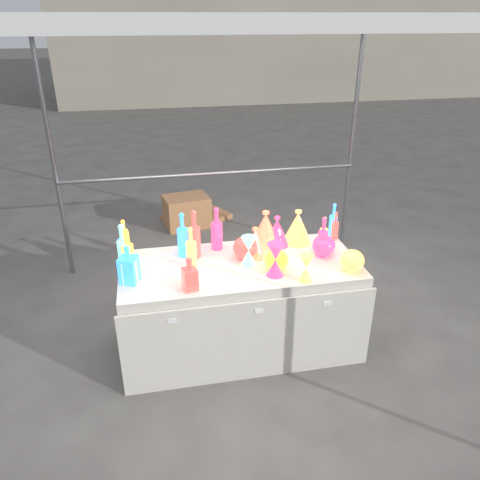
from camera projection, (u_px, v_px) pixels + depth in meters
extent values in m
plane|color=slate|center=(240.00, 343.00, 3.87)|extent=(80.00, 80.00, 0.00)
cylinder|color=gray|center=(53.00, 162.00, 4.41)|extent=(0.04, 0.04, 2.40)
cylinder|color=gray|center=(352.00, 146.00, 4.93)|extent=(0.04, 0.04, 2.40)
cube|color=white|center=(240.00, 19.00, 2.81)|extent=(3.15, 3.15, 0.06)
cylinder|color=gray|center=(212.00, 174.00, 4.73)|extent=(3.00, 0.04, 0.04)
cube|color=silver|center=(240.00, 305.00, 3.71)|extent=(1.80, 0.80, 0.75)
cube|color=silver|center=(251.00, 341.00, 3.36)|extent=(1.84, 0.02, 0.68)
cube|color=white|center=(172.00, 321.00, 3.13)|extent=(0.06, 0.00, 0.03)
cube|color=white|center=(259.00, 311.00, 3.24)|extent=(0.06, 0.00, 0.03)
cube|color=white|center=(327.00, 303.00, 3.33)|extent=(0.06, 0.00, 0.03)
cube|color=#B47C51|center=(187.00, 211.00, 5.94)|extent=(0.61, 0.49, 0.40)
cube|color=#B47C51|center=(197.00, 217.00, 6.19)|extent=(0.95, 0.86, 0.07)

